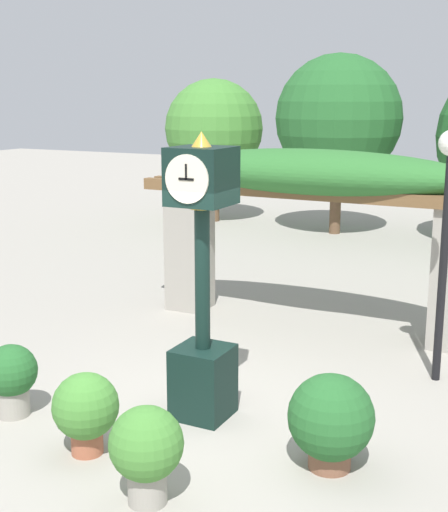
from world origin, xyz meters
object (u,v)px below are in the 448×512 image
Objects in this scene: potted_plant_near_right at (146,449)px; potted_plant_far_right at (11,376)px; pedestal_clock at (202,288)px; potted_plant_near_left at (86,409)px; lamp_post at (447,207)px; potted_plant_far_left at (331,419)px.

potted_plant_near_right is 1.09× the size of potted_plant_far_right.
pedestal_clock reaches higher than potted_plant_far_right.
pedestal_clock reaches higher than potted_plant_near_left.
potted_plant_near_left is (-0.61, -1.25, -0.98)m from pedestal_clock.
lamp_post reaches higher than potted_plant_near_right.
potted_plant_far_left reaches higher than potted_plant_near_right.
potted_plant_near_right is 2.39m from potted_plant_far_right.
pedestal_clock reaches higher than lamp_post.
lamp_post is (0.48, 2.65, 1.66)m from potted_plant_far_left.
potted_plant_far_right is 0.26× the size of lamp_post.
pedestal_clock is at bearing 102.79° from potted_plant_near_right.
potted_plant_near_left is 1.10m from potted_plant_near_right.
potted_plant_far_right is 5.31m from lamp_post.
potted_plant_near_left is at bearing -115.97° from pedestal_clock.
potted_plant_near_left is at bearing -127.87° from lamp_post.
potted_plant_far_left is at bearing 20.04° from potted_plant_near_left.
pedestal_clock reaches higher than potted_plant_far_left.
potted_plant_far_left is at bearing 46.47° from potted_plant_near_right.
pedestal_clock is 1.70m from potted_plant_near_left.
pedestal_clock is 1.91m from potted_plant_far_left.
pedestal_clock is at bearing 64.03° from potted_plant_near_left.
potted_plant_near_right reaches higher than potted_plant_far_right.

